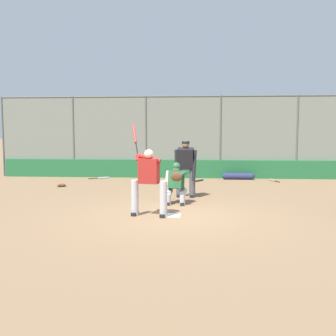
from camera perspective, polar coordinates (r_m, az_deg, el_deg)
The scene contains 14 objects.
ground_plane at distance 9.50m, azimuth 0.52°, elevation -6.91°, with size 160.00×160.00×0.00m, color #846647.
home_plate_marker at distance 9.50m, azimuth 0.52°, elevation -6.88°, with size 0.43×0.43×0.01m, color white.
backstop_fence at distance 16.85m, azimuth 2.19°, elevation 4.83°, with size 16.02×0.08×3.50m.
padding_wall at distance 16.83m, azimuth 2.16°, elevation -0.13°, with size 15.62×0.18×0.77m, color #236638.
bleachers_beyond at distance 19.91m, azimuth 11.56°, elevation 1.23°, with size 11.16×3.05×1.80m.
batter_at_plate at distance 9.30m, azimuth -2.84°, elevation -1.74°, with size 0.93×0.78×2.18m.
catcher_behind_plate at distance 10.85m, azimuth 1.18°, elevation -2.13°, with size 0.61×0.74×1.16m.
umpire_home at distance 11.90m, azimuth 2.57°, elevation 0.13°, with size 0.70×0.47×1.72m.
spare_bat_near_backstop at distance 16.32m, azimuth 14.99°, elevation -1.73°, with size 0.28×0.83×0.07m.
spare_bat_by_padding at distance 14.28m, azimuth 1.66°, elevation -2.57°, with size 0.38×0.80×0.07m.
spare_bat_third_base_side at distance 15.72m, azimuth 4.44°, elevation -1.83°, with size 0.52×0.72×0.07m.
spare_bat_first_base_side at distance 16.79m, azimuth -9.62°, elevation -1.42°, with size 0.77×0.53×0.07m.
fielding_glove_on_dirt at distance 14.72m, azimuth -15.20°, elevation -2.44°, with size 0.30×0.23×0.11m.
equipment_bag_dugout_side at distance 16.53m, azimuth 10.17°, elevation -1.19°, with size 1.34×0.27×0.27m.
Camera 1 is at (-0.60, 9.25, 2.05)m, focal length 42.00 mm.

